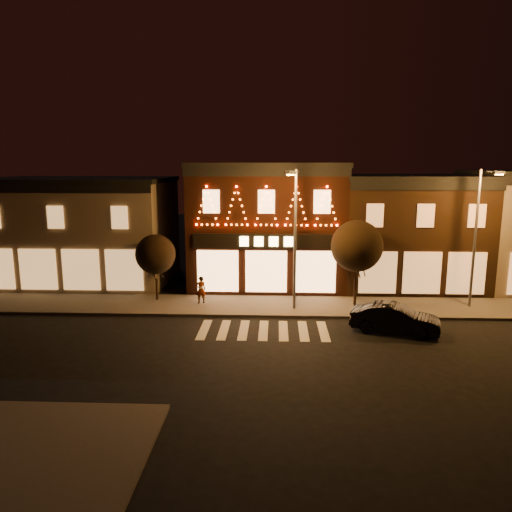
{
  "coord_description": "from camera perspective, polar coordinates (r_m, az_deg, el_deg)",
  "views": [
    {
      "loc": [
        0.6,
        -19.11,
        8.26
      ],
      "look_at": [
        -0.38,
        4.0,
        3.81
      ],
      "focal_mm": 33.86,
      "sensor_mm": 36.0,
      "label": 1
    }
  ],
  "objects": [
    {
      "name": "pedestrian",
      "position": [
        28.58,
        -6.53,
        -3.98
      ],
      "size": [
        0.69,
        0.59,
        1.62
      ],
      "primitive_type": "imported",
      "rotation": [
        0.0,
        0.0,
        3.53
      ],
      "color": "gray",
      "rests_on": "sidewalk_far"
    },
    {
      "name": "sidewalk_far",
      "position": [
        28.35,
        5.17,
        -5.94
      ],
      "size": [
        44.0,
        4.0,
        0.15
      ],
      "primitive_type": "cube",
      "color": "#47423D",
      "rests_on": "ground"
    },
    {
      "name": "ground",
      "position": [
        20.82,
        0.59,
        -12.48
      ],
      "size": [
        120.0,
        120.0,
        0.0
      ],
      "primitive_type": "plane",
      "color": "black",
      "rests_on": "ground"
    },
    {
      "name": "building_left",
      "position": [
        36.07,
        -19.78,
        2.92
      ],
      "size": [
        12.2,
        8.28,
        7.3
      ],
      "color": "#7E6E59",
      "rests_on": "ground"
    },
    {
      "name": "sidewalk_near",
      "position": [
        15.87,
        -26.53,
        -21.4
      ],
      "size": [
        7.0,
        7.0,
        0.15
      ],
      "primitive_type": "cube",
      "color": "#47423D",
      "rests_on": "ground"
    },
    {
      "name": "building_right_a",
      "position": [
        34.57,
        17.34,
        2.92
      ],
      "size": [
        9.2,
        8.28,
        7.5
      ],
      "color": "#372213",
      "rests_on": "ground"
    },
    {
      "name": "building_pulp",
      "position": [
        33.34,
        1.37,
        3.83
      ],
      "size": [
        10.2,
        8.34,
        8.3
      ],
      "color": "black",
      "rests_on": "ground"
    },
    {
      "name": "streetlamp_mid",
      "position": [
        26.52,
        4.57,
        3.18
      ],
      "size": [
        0.69,
        1.78,
        7.79
      ],
      "rotation": [
        0.0,
        0.0,
        0.22
      ],
      "color": "#59595E",
      "rests_on": "sidewalk_far"
    },
    {
      "name": "streetlamp_right",
      "position": [
        29.55,
        24.8,
        3.02
      ],
      "size": [
        0.67,
        1.79,
        7.8
      ],
      "rotation": [
        0.0,
        0.0,
        -0.21
      ],
      "color": "#59595E",
      "rests_on": "sidewalk_far"
    },
    {
      "name": "dark_sedan",
      "position": [
        25.06,
        16.08,
        -7.1
      ],
      "size": [
        4.55,
        2.72,
        1.42
      ],
      "primitive_type": "imported",
      "rotation": [
        0.0,
        0.0,
        1.27
      ],
      "color": "black",
      "rests_on": "ground"
    },
    {
      "name": "tree_left",
      "position": [
        29.32,
        -11.79,
        0.19
      ],
      "size": [
        2.38,
        2.38,
        3.98
      ],
      "rotation": [
        0.0,
        0.0,
        0.03
      ],
      "color": "black",
      "rests_on": "sidewalk_far"
    },
    {
      "name": "tree_right",
      "position": [
        28.14,
        11.83,
        1.15
      ],
      "size": [
        2.96,
        2.96,
        4.95
      ],
      "rotation": [
        0.0,
        0.0,
        0.25
      ],
      "color": "black",
      "rests_on": "sidewalk_far"
    }
  ]
}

